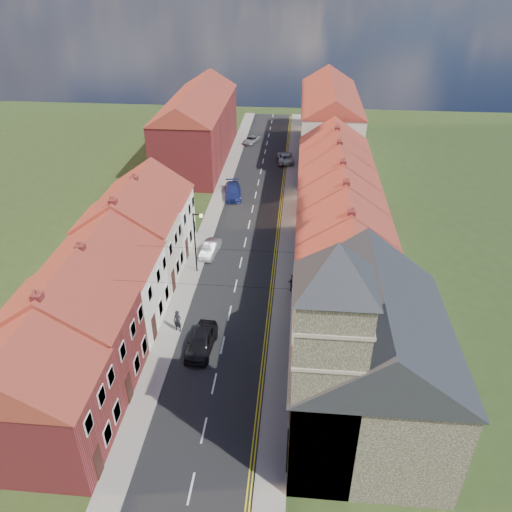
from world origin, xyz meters
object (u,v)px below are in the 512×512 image
at_px(car_mid, 210,249).
at_px(car_far, 233,191).
at_px(car_near, 201,341).
at_px(car_distant_b, 285,157).
at_px(pedestrian_right, 293,283).
at_px(pedestrian_left, 178,321).
at_px(car_distant, 251,140).
at_px(lamppost, 196,239).
at_px(church, 363,354).

xyz_separation_m(car_mid, car_far, (0.44, 13.99, 0.09)).
height_order(car_near, car_distant_b, car_near).
bearing_deg(car_mid, pedestrian_right, -27.11).
bearing_deg(car_far, car_distant_b, 56.00).
height_order(pedestrian_left, pedestrian_right, pedestrian_left).
bearing_deg(car_distant, car_far, -71.56).
height_order(car_distant, car_distant_b, car_distant_b).
bearing_deg(car_far, pedestrian_left, -100.93).
distance_m(car_distant, pedestrian_right, 41.00).
bearing_deg(pedestrian_left, car_mid, 103.28).
bearing_deg(car_distant, lamppost, -72.82).
xyz_separation_m(car_mid, pedestrian_left, (-0.50, -12.04, 0.43)).
xyz_separation_m(car_near, pedestrian_right, (6.60, 8.13, 0.21)).
bearing_deg(car_distant_b, car_mid, 69.97).
xyz_separation_m(pedestrian_left, car_distant_b, (6.90, 38.72, -0.40)).
height_order(car_far, pedestrian_left, pedestrian_left).
relative_size(pedestrian_left, car_distant_b, 0.39).
height_order(car_distant, pedestrian_left, pedestrian_left).
xyz_separation_m(car_near, pedestrian_left, (-2.20, 1.86, 0.29)).
height_order(car_far, pedestrian_right, pedestrian_right).
bearing_deg(pedestrian_left, car_far, 103.58).
bearing_deg(pedestrian_right, car_mid, -16.16).
relative_size(lamppost, car_mid, 1.58).
bearing_deg(church, car_near, 150.69).
bearing_deg(car_distant, car_near, -69.64).
bearing_deg(car_mid, church, -50.17).
height_order(car_mid, car_distant, car_mid).
relative_size(church, pedestrian_right, 8.79).
relative_size(lamppost, car_near, 1.33).
relative_size(lamppost, car_distant_b, 1.26).
distance_m(lamppost, pedestrian_right, 9.59).
distance_m(car_far, car_distant_b, 14.02).
height_order(car_far, car_distant, car_far).
bearing_deg(pedestrian_left, lamppost, 106.39).
xyz_separation_m(lamppost, pedestrian_left, (0.11, -8.72, -2.48)).
xyz_separation_m(lamppost, pedestrian_right, (8.91, -2.45, -2.55)).
xyz_separation_m(church, car_distant_b, (-6.16, 46.68, -5.21)).
height_order(church, lamppost, church).
distance_m(pedestrian_left, pedestrian_right, 10.80).
height_order(car_near, pedestrian_left, pedestrian_left).
distance_m(car_mid, pedestrian_right, 10.12).
height_order(car_distant, pedestrian_right, pedestrian_right).
xyz_separation_m(car_far, car_distant_b, (5.96, 12.69, -0.05)).
xyz_separation_m(car_far, pedestrian_left, (-0.94, -26.03, 0.34)).
height_order(car_mid, pedestrian_left, pedestrian_left).
relative_size(car_near, car_mid, 1.19).
distance_m(church, lamppost, 21.38).
distance_m(car_distant, car_distant_b, 9.69).
distance_m(car_near, car_distant_b, 40.85).
distance_m(pedestrian_right, car_distant_b, 32.51).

